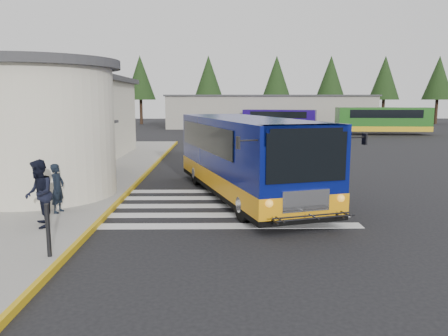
{
  "coord_description": "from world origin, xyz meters",
  "views": [
    {
      "loc": [
        -0.61,
        -15.24,
        3.56
      ],
      "look_at": [
        -0.41,
        -0.5,
        1.26
      ],
      "focal_mm": 35.0,
      "sensor_mm": 36.0,
      "label": 1
    }
  ],
  "objects_px": {
    "far_bus_a": "(279,119)",
    "far_bus_b": "(383,119)",
    "pedestrian_b": "(39,194)",
    "bollard": "(48,230)",
    "pedestrian_a": "(58,188)",
    "transit_bus": "(246,159)"
  },
  "relations": [
    {
      "from": "pedestrian_b",
      "to": "far_bus_a",
      "type": "bearing_deg",
      "value": 140.94
    },
    {
      "from": "pedestrian_b",
      "to": "transit_bus",
      "type": "bearing_deg",
      "value": 104.83
    },
    {
      "from": "pedestrian_a",
      "to": "bollard",
      "type": "distance_m",
      "value": 4.02
    },
    {
      "from": "pedestrian_a",
      "to": "bollard",
      "type": "relative_size",
      "value": 1.27
    },
    {
      "from": "transit_bus",
      "to": "far_bus_b",
      "type": "bearing_deg",
      "value": 45.13
    },
    {
      "from": "far_bus_a",
      "to": "pedestrian_b",
      "type": "bearing_deg",
      "value": 179.73
    },
    {
      "from": "far_bus_b",
      "to": "transit_bus",
      "type": "bearing_deg",
      "value": 156.09
    },
    {
      "from": "transit_bus",
      "to": "pedestrian_a",
      "type": "distance_m",
      "value": 6.56
    },
    {
      "from": "pedestrian_a",
      "to": "pedestrian_b",
      "type": "bearing_deg",
      "value": -168.16
    },
    {
      "from": "pedestrian_a",
      "to": "far_bus_a",
      "type": "bearing_deg",
      "value": -8.94
    },
    {
      "from": "pedestrian_b",
      "to": "bollard",
      "type": "distance_m",
      "value": 2.54
    },
    {
      "from": "far_bus_a",
      "to": "far_bus_b",
      "type": "distance_m",
      "value": 11.21
    },
    {
      "from": "pedestrian_a",
      "to": "far_bus_a",
      "type": "height_order",
      "value": "far_bus_a"
    },
    {
      "from": "bollard",
      "to": "far_bus_b",
      "type": "xyz_separation_m",
      "value": [
        20.83,
        36.07,
        0.83
      ]
    },
    {
      "from": "far_bus_a",
      "to": "far_bus_b",
      "type": "bearing_deg",
      "value": -99.4
    },
    {
      "from": "bollard",
      "to": "far_bus_b",
      "type": "distance_m",
      "value": 41.66
    },
    {
      "from": "pedestrian_b",
      "to": "bollard",
      "type": "relative_size",
      "value": 1.56
    },
    {
      "from": "far_bus_a",
      "to": "far_bus_b",
      "type": "relative_size",
      "value": 0.89
    },
    {
      "from": "transit_bus",
      "to": "pedestrian_b",
      "type": "height_order",
      "value": "transit_bus"
    },
    {
      "from": "bollard",
      "to": "far_bus_b",
      "type": "height_order",
      "value": "far_bus_b"
    },
    {
      "from": "far_bus_a",
      "to": "far_bus_b",
      "type": "height_order",
      "value": "far_bus_b"
    },
    {
      "from": "transit_bus",
      "to": "bollard",
      "type": "relative_size",
      "value": 8.97
    }
  ]
}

